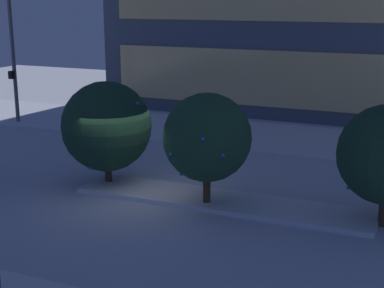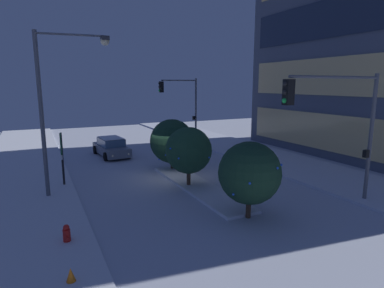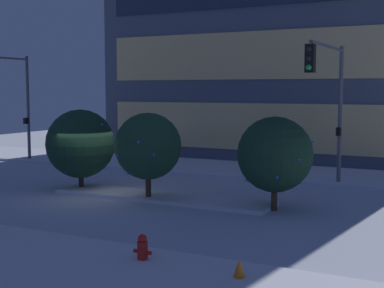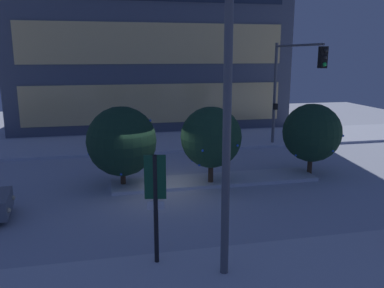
# 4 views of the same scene
# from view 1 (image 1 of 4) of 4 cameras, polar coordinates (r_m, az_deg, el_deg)

# --- Properties ---
(ground) EXTENTS (52.00, 52.00, 0.00)m
(ground) POSITION_cam_1_polar(r_m,az_deg,el_deg) (18.07, -5.87, -4.96)
(ground) COLOR silver
(curb_strip_far) EXTENTS (52.00, 5.20, 0.14)m
(curb_strip_far) POSITION_cam_1_polar(r_m,az_deg,el_deg) (25.50, 3.32, 1.07)
(curb_strip_far) COLOR silver
(curb_strip_far) RESTS_ON ground
(median_strip) EXTENTS (9.00, 1.80, 0.14)m
(median_strip) POSITION_cam_1_polar(r_m,az_deg,el_deg) (17.19, 2.93, -5.70)
(median_strip) COLOR silver
(median_strip) RESTS_ON ground
(street_lamp_arched) EXTENTS (0.75, 3.43, 8.12)m
(street_lamp_arched) POSITION_cam_1_polar(r_m,az_deg,el_deg) (11.23, -17.43, 10.13)
(street_lamp_arched) COLOR #565960
(street_lamp_arched) RESTS_ON ground
(decorated_tree_left_of_median) EXTENTS (2.89, 2.89, 3.42)m
(decorated_tree_left_of_median) POSITION_cam_1_polar(r_m,az_deg,el_deg) (18.45, -8.51, 1.74)
(decorated_tree_left_of_median) COLOR #473323
(decorated_tree_left_of_median) RESTS_ON ground
(decorated_tree_right_of_median) EXTENTS (2.57, 2.57, 3.38)m
(decorated_tree_right_of_median) POSITION_cam_1_polar(r_m,az_deg,el_deg) (16.33, 1.52, 0.64)
(decorated_tree_right_of_median) COLOR #473323
(decorated_tree_right_of_median) RESTS_ON ground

